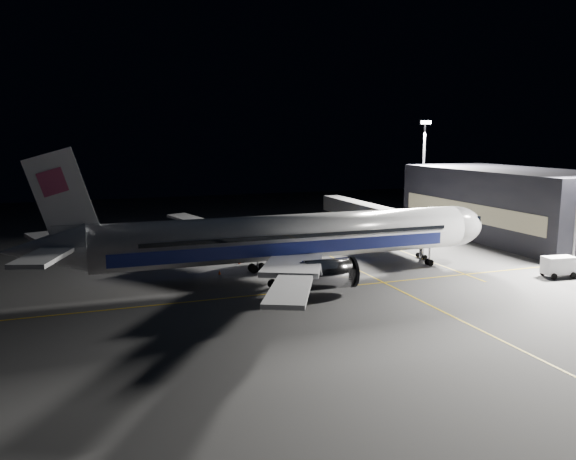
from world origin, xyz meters
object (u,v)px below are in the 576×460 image
(floodlight_mast_north, at_px, (424,163))
(safety_cone_c, at_px, (220,272))
(airliner, at_px, (282,238))
(safety_cone_b, at_px, (239,262))
(baggage_tug, at_px, (222,243))
(safety_cone_a, at_px, (294,255))
(service_truck, at_px, (562,266))
(jet_bridge, at_px, (376,215))

(floodlight_mast_north, relative_size, safety_cone_c, 38.74)
(airliner, relative_size, floodlight_mast_north, 2.97)
(airliner, bearing_deg, floodlight_mast_north, 37.91)
(airliner, xyz_separation_m, safety_cone_b, (-2.96, 9.83, -4.91))
(baggage_tug, xyz_separation_m, safety_cone_a, (8.42, -10.65, -0.50))
(airliner, bearing_deg, safety_cone_b, 106.78)
(floodlight_mast_north, height_order, safety_cone_c, floodlight_mast_north)
(service_truck, relative_size, baggage_tug, 2.15)
(jet_bridge, relative_size, service_truck, 6.38)
(jet_bridge, height_order, service_truck, jet_bridge)
(service_truck, height_order, safety_cone_c, service_truck)
(jet_bridge, distance_m, safety_cone_a, 19.08)
(airliner, distance_m, floodlight_mast_north, 52.56)
(safety_cone_a, relative_size, safety_cone_b, 1.22)
(floodlight_mast_north, bearing_deg, service_truck, -99.57)
(baggage_tug, relative_size, safety_cone_c, 4.68)
(jet_bridge, height_order, floodlight_mast_north, floodlight_mast_north)
(service_truck, xyz_separation_m, safety_cone_a, (-28.03, 22.42, -1.10))
(safety_cone_c, bearing_deg, baggage_tug, 75.92)
(baggage_tug, distance_m, safety_cone_a, 13.58)
(baggage_tug, distance_m, safety_cone_b, 12.09)
(airliner, height_order, safety_cone_b, airliner)
(service_truck, bearing_deg, baggage_tug, 144.83)
(safety_cone_a, bearing_deg, safety_cone_c, -153.30)
(jet_bridge, distance_m, floodlight_mast_north, 24.06)
(jet_bridge, bearing_deg, airliner, -141.96)
(airliner, bearing_deg, jet_bridge, 38.04)
(floodlight_mast_north, height_order, service_truck, floodlight_mast_north)
(safety_cone_b, relative_size, safety_cone_c, 0.96)
(jet_bridge, bearing_deg, floodlight_mast_north, 37.74)
(floodlight_mast_north, height_order, safety_cone_a, floodlight_mast_north)
(jet_bridge, bearing_deg, baggage_tug, 171.49)
(airliner, relative_size, safety_cone_b, 120.11)
(baggage_tug, xyz_separation_m, safety_cone_c, (-4.27, -17.03, -0.54))
(airliner, height_order, baggage_tug, airliner)
(safety_cone_b, distance_m, safety_cone_c, 6.34)
(service_truck, xyz_separation_m, baggage_tug, (-36.45, 33.07, -0.60))
(floodlight_mast_north, relative_size, service_truck, 3.84)
(baggage_tug, bearing_deg, service_truck, -44.79)
(safety_cone_c, bearing_deg, jet_bridge, 23.72)
(safety_cone_b, bearing_deg, safety_cone_a, 9.28)
(service_truck, height_order, safety_cone_a, service_truck)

